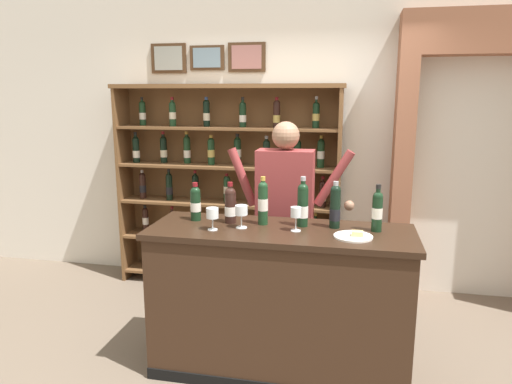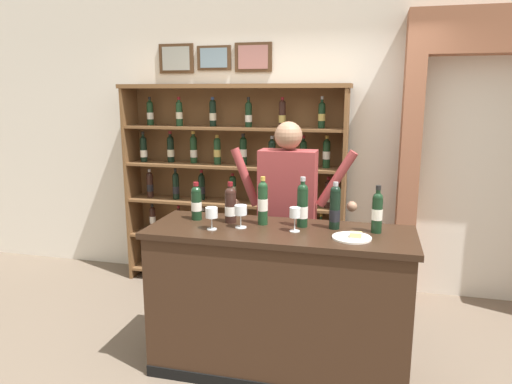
# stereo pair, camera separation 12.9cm
# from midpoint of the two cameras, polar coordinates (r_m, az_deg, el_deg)

# --- Properties ---
(ground_plane) EXTENTS (14.00, 14.00, 0.02)m
(ground_plane) POSITION_cam_midpoint_polar(r_m,az_deg,el_deg) (3.60, 1.66, -20.43)
(ground_plane) COLOR #6B5B4C
(back_wall) EXTENTS (12.00, 0.19, 3.22)m
(back_wall) POSITION_cam_midpoint_polar(r_m,az_deg,el_deg) (4.74, 6.28, 8.09)
(back_wall) COLOR silver
(back_wall) RESTS_ON ground
(wine_shelf) EXTENTS (2.24, 0.34, 2.00)m
(wine_shelf) POSITION_cam_midpoint_polar(r_m,az_deg,el_deg) (4.68, -1.91, 1.31)
(wine_shelf) COLOR brown
(wine_shelf) RESTS_ON ground
(archway_doorway) EXTENTS (1.52, 0.45, 2.61)m
(archway_doorway) POSITION_cam_midpoint_polar(r_m,az_deg,el_deg) (4.69, 27.14, 5.56)
(archway_doorway) COLOR #935B42
(archway_doorway) RESTS_ON ground
(tasting_counter) EXTENTS (1.77, 0.63, 1.03)m
(tasting_counter) POSITION_cam_midpoint_polar(r_m,az_deg,el_deg) (3.33, 3.88, -13.06)
(tasting_counter) COLOR #382316
(tasting_counter) RESTS_ON ground
(shopkeeper) EXTENTS (1.02, 0.22, 1.70)m
(shopkeeper) POSITION_cam_midpoint_polar(r_m,az_deg,el_deg) (3.76, 4.82, -1.22)
(shopkeeper) COLOR #2D3347
(shopkeeper) RESTS_ON ground
(tasting_bottle_chianti) EXTENTS (0.07, 0.07, 0.27)m
(tasting_bottle_chianti) POSITION_cam_midpoint_polar(r_m,az_deg,el_deg) (3.37, -6.13, -1.21)
(tasting_bottle_chianti) COLOR black
(tasting_bottle_chianti) RESTS_ON tasting_counter
(tasting_bottle_prosecco) EXTENTS (0.08, 0.08, 0.29)m
(tasting_bottle_prosecco) POSITION_cam_midpoint_polar(r_m,az_deg,el_deg) (3.28, -1.98, -1.51)
(tasting_bottle_prosecco) COLOR black
(tasting_bottle_prosecco) RESTS_ON tasting_counter
(tasting_bottle_bianco) EXTENTS (0.07, 0.07, 0.33)m
(tasting_bottle_bianco) POSITION_cam_midpoint_polar(r_m,az_deg,el_deg) (3.22, 1.97, -1.19)
(tasting_bottle_bianco) COLOR #19381E
(tasting_bottle_bianco) RESTS_ON tasting_counter
(tasting_bottle_grappa) EXTENTS (0.08, 0.08, 0.34)m
(tasting_bottle_grappa) POSITION_cam_midpoint_polar(r_m,az_deg,el_deg) (3.19, 6.79, -1.54)
(tasting_bottle_grappa) COLOR black
(tasting_bottle_grappa) RESTS_ON tasting_counter
(tasting_bottle_rosso) EXTENTS (0.07, 0.07, 0.32)m
(tasting_bottle_rosso) POSITION_cam_midpoint_polar(r_m,az_deg,el_deg) (3.18, 10.66, -1.82)
(tasting_bottle_rosso) COLOR black
(tasting_bottle_rosso) RESTS_ON tasting_counter
(tasting_bottle_vin_santo) EXTENTS (0.07, 0.07, 0.31)m
(tasting_bottle_vin_santo) POSITION_cam_midpoint_polar(r_m,az_deg,el_deg) (3.15, 15.57, -2.24)
(tasting_bottle_vin_santo) COLOR black
(tasting_bottle_vin_santo) RESTS_ON tasting_counter
(wine_glass_right) EXTENTS (0.07, 0.07, 0.16)m
(wine_glass_right) POSITION_cam_midpoint_polar(r_m,az_deg,el_deg) (3.08, 5.91, -2.69)
(wine_glass_right) COLOR silver
(wine_glass_right) RESTS_ON tasting_counter
(wine_glass_center) EXTENTS (0.08, 0.08, 0.15)m
(wine_glass_center) POSITION_cam_midpoint_polar(r_m,az_deg,el_deg) (3.12, -4.21, -2.66)
(wine_glass_center) COLOR silver
(wine_glass_center) RESTS_ON tasting_counter
(wine_glass_left) EXTENTS (0.08, 0.08, 0.16)m
(wine_glass_left) POSITION_cam_midpoint_polar(r_m,az_deg,el_deg) (3.15, -0.69, -2.33)
(wine_glass_left) COLOR silver
(wine_glass_left) RESTS_ON tasting_counter
(cheese_plate) EXTENTS (0.24, 0.24, 0.04)m
(cheese_plate) POSITION_cam_midpoint_polar(r_m,az_deg,el_deg) (3.02, 12.77, -5.36)
(cheese_plate) COLOR white
(cheese_plate) RESTS_ON tasting_counter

